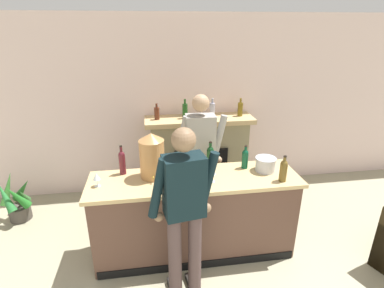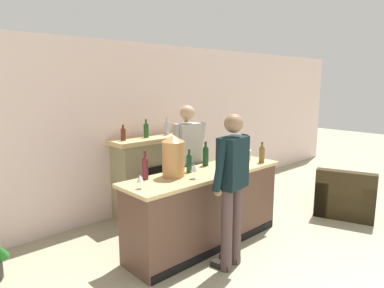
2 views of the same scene
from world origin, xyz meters
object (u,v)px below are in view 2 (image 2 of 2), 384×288
wine_bottle_port_short (228,153)px  wine_bottle_rose_blush (262,153)px  person_bartender (188,162)px  wine_glass_front_right (221,161)px  armchair_black (345,198)px  person_customer (232,184)px  ice_bucket_steel (243,155)px  wine_bottle_cabernet_heavy (205,155)px  wine_bottle_burgundy_dark (189,162)px  fireplace_stone (157,173)px  wine_glass_mid_counter (140,179)px  wine_bottle_chardonnay_pale (145,167)px  copper_dispenser (173,156)px  wine_glass_back_row (194,168)px

wine_bottle_port_short → wine_bottle_rose_blush: bearing=-50.0°
person_bartender → wine_glass_front_right: person_bartender is taller
armchair_black → wine_glass_front_right: size_ratio=5.87×
person_customer → ice_bucket_steel: size_ratio=7.50×
person_customer → ice_bucket_steel: person_customer is taller
armchair_black → person_customer: bearing=175.3°
wine_bottle_cabernet_heavy → wine_glass_front_right: bearing=-97.4°
armchair_black → wine_bottle_burgundy_dark: bearing=160.2°
fireplace_stone → wine_glass_front_right: (-0.12, -1.54, 0.49)m
person_customer → armchair_black: bearing=-4.7°
person_customer → wine_bottle_rose_blush: size_ratio=6.10×
wine_bottle_burgundy_dark → wine_glass_mid_counter: (-0.85, -0.15, -0.02)m
wine_bottle_chardonnay_pale → wine_bottle_burgundy_dark: bearing=-10.1°
wine_bottle_burgundy_dark → wine_bottle_port_short: bearing=3.4°
ice_bucket_steel → wine_bottle_rose_blush: wine_bottle_rose_blush is taller
wine_bottle_port_short → wine_bottle_rose_blush: size_ratio=0.96×
wine_bottle_cabernet_heavy → wine_glass_front_right: (-0.04, -0.33, -0.02)m
fireplace_stone → wine_bottle_cabernet_heavy: bearing=-93.8°
armchair_black → wine_bottle_cabernet_heavy: wine_bottle_cabernet_heavy is taller
wine_bottle_chardonnay_pale → armchair_black: bearing=-18.1°
person_bartender → copper_dispenser: 0.77m
ice_bucket_steel → wine_bottle_chardonnay_pale: size_ratio=0.70×
person_customer → wine_bottle_port_short: (0.81, 0.77, 0.13)m
wine_glass_mid_counter → copper_dispenser: bearing=13.0°
person_customer → wine_glass_mid_counter: person_customer is taller
fireplace_stone → person_bartender: bearing=-98.8°
copper_dispenser → wine_glass_back_row: copper_dispenser is taller
ice_bucket_steel → wine_bottle_burgundy_dark: (-1.02, 0.06, 0.05)m
ice_bucket_steel → copper_dispenser: bearing=178.0°
ice_bucket_steel → wine_glass_back_row: bearing=-170.2°
copper_dispenser → wine_bottle_chardonnay_pale: (-0.33, 0.12, -0.11)m
person_customer → wine_bottle_burgundy_dark: person_customer is taller
ice_bucket_steel → wine_glass_front_right: wine_glass_front_right is taller
wine_bottle_port_short → wine_bottle_chardonnay_pale: bearing=177.6°
person_bartender → wine_bottle_chardonnay_pale: (-0.94, -0.29, 0.14)m
person_bartender → wine_bottle_chardonnay_pale: person_bartender is taller
copper_dispenser → wine_bottle_chardonnay_pale: 0.37m
person_customer → wine_bottle_cabernet_heavy: person_customer is taller
wine_bottle_chardonnay_pale → wine_glass_back_row: bearing=-39.9°
fireplace_stone → wine_bottle_burgundy_dark: 1.47m
wine_bottle_chardonnay_pale → wine_bottle_burgundy_dark: 0.61m
copper_dispenser → wine_bottle_cabernet_heavy: bearing=9.8°
person_customer → wine_glass_back_row: size_ratio=9.67×
person_bartender → wine_bottle_burgundy_dark: (-0.34, -0.40, 0.12)m
person_bartender → ice_bucket_steel: bearing=-33.7°
wine_bottle_port_short → wine_glass_front_right: 0.53m
armchair_black → wine_bottle_port_short: 2.21m
wine_bottle_chardonnay_pale → wine_glass_mid_counter: size_ratio=2.19×
copper_dispenser → wine_bottle_port_short: bearing=3.2°
person_customer → wine_glass_back_row: (-0.15, 0.46, 0.13)m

